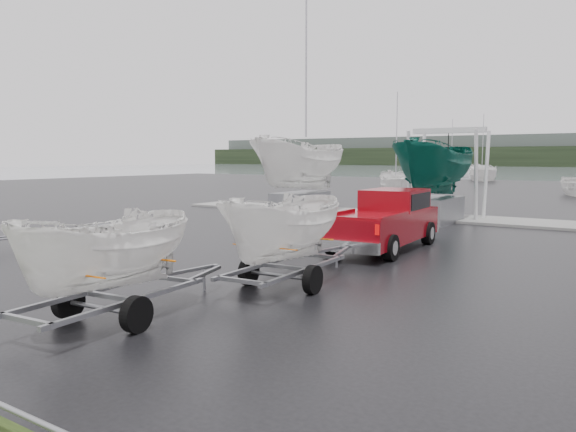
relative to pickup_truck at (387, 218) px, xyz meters
The scene contains 12 objects.
ground_plane 4.07m from the pickup_truck, 99.20° to the right, with size 120.00×120.00×0.00m, color black.
dock 9.16m from the pickup_truck, 93.98° to the left, with size 30.00×3.00×0.12m, color gray.
pickup_truck is the anchor object (origin of this frame).
trailer_hitched 6.37m from the pickup_truck, 86.56° to the right, with size 1.81×3.66×4.59m.
trailer_parked 10.08m from the pickup_truck, 93.62° to the right, with size 1.83×3.69×4.26m.
boat_hoist 9.33m from the pickup_truck, 97.25° to the left, with size 3.30×2.18×4.12m.
keelboat_0 11.02m from the pickup_truck, 137.70° to the left, with size 2.62×3.20×10.79m.
keelboat_1 7.91m from the pickup_truck, 98.38° to the left, with size 2.40×3.20×7.49m.
mast_rack_0 10.08m from the pickup_truck, 163.20° to the right, with size 0.56×6.50×0.06m.
moored_boat_0 28.54m from the pickup_truck, 112.78° to the left, with size 3.57×3.60×11.44m.
moored_boat_1 54.79m from the pickup_truck, 102.24° to the left, with size 3.98×4.03×12.06m.
moored_boat_4 63.16m from the pickup_truck, 106.25° to the left, with size 3.37×3.36×11.17m.
Camera 1 is at (7.76, -12.09, 2.81)m, focal length 35.00 mm.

